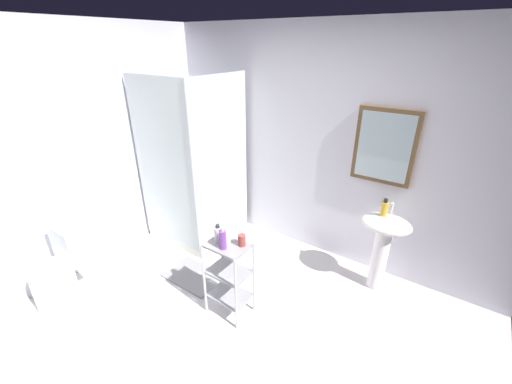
{
  "coord_description": "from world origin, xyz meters",
  "views": [
    {
      "loc": [
        1.39,
        -1.29,
        2.3
      ],
      "look_at": [
        -0.1,
        0.87,
        1.05
      ],
      "focal_mm": 22.41,
      "sensor_mm": 36.0,
      "label": 1
    }
  ],
  "objects": [
    {
      "name": "rinse_cup",
      "position": [
        0.02,
        0.48,
        0.79
      ],
      "size": [
        0.07,
        0.07,
        0.1
      ],
      "primitive_type": "cylinder",
      "color": "#B24742",
      "rests_on": "storage_cart"
    },
    {
      "name": "lotion_bottle_white",
      "position": [
        -0.18,
        0.42,
        0.81
      ],
      "size": [
        0.07,
        0.07,
        0.17
      ],
      "color": "white",
      "rests_on": "storage_cart"
    },
    {
      "name": "conditioner_bottle_purple",
      "position": [
        -0.08,
        0.36,
        0.83
      ],
      "size": [
        0.06,
        0.06,
        0.2
      ],
      "color": "purple",
      "rests_on": "storage_cart"
    },
    {
      "name": "ground_plane",
      "position": [
        0.0,
        0.0,
        -0.01
      ],
      "size": [
        4.2,
        4.2,
        0.02
      ],
      "primitive_type": "cube",
      "color": "silver"
    },
    {
      "name": "toilet",
      "position": [
        -1.48,
        -0.39,
        0.31
      ],
      "size": [
        0.37,
        0.49,
        0.76
      ],
      "color": "white",
      "rests_on": "ground_plane"
    },
    {
      "name": "wall_left",
      "position": [
        -1.85,
        0.0,
        1.25
      ],
      "size": [
        0.1,
        4.2,
        2.5
      ],
      "primitive_type": "cube",
      "color": "silver",
      "rests_on": "ground_plane"
    },
    {
      "name": "wall_back",
      "position": [
        0.01,
        1.85,
        1.25
      ],
      "size": [
        4.2,
        0.14,
        2.5
      ],
      "color": "silver",
      "rests_on": "ground_plane"
    },
    {
      "name": "hand_soap_bottle",
      "position": [
        0.89,
        1.55,
        0.88
      ],
      "size": [
        0.06,
        0.06,
        0.17
      ],
      "color": "gold",
      "rests_on": "pedestal_sink"
    },
    {
      "name": "pedestal_sink",
      "position": [
        0.94,
        1.52,
        0.58
      ],
      "size": [
        0.46,
        0.37,
        0.81
      ],
      "color": "white",
      "rests_on": "ground_plane"
    },
    {
      "name": "storage_cart",
      "position": [
        -0.08,
        0.42,
        0.44
      ],
      "size": [
        0.38,
        0.28,
        0.74
      ],
      "color": "silver",
      "rests_on": "ground_plane"
    },
    {
      "name": "shower_stall",
      "position": [
        -1.21,
        1.19,
        0.46
      ],
      "size": [
        0.92,
        0.92,
        2.0
      ],
      "color": "white",
      "rests_on": "ground_plane"
    },
    {
      "name": "bath_mat",
      "position": [
        -0.7,
        0.56,
        0.01
      ],
      "size": [
        0.6,
        0.4,
        0.02
      ],
      "primitive_type": "cube",
      "color": "gray",
      "rests_on": "ground_plane"
    },
    {
      "name": "sink_faucet",
      "position": [
        0.94,
        1.64,
        0.86
      ],
      "size": [
        0.03,
        0.03,
        0.1
      ],
      "primitive_type": "cylinder",
      "color": "silver",
      "rests_on": "pedestal_sink"
    }
  ]
}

